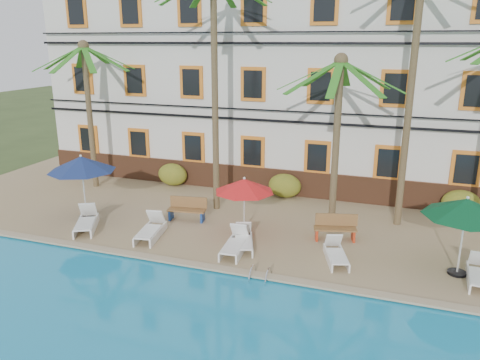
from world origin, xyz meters
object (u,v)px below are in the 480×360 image
at_px(lounger_d, 244,240).
at_px(palm_a, 88,93).
at_px(lounger_b, 151,230).
at_px(palm_b, 214,63).
at_px(pool_ladder, 260,278).
at_px(lounger_a, 86,222).
at_px(lounger_c, 235,244).
at_px(bench_right, 335,227).
at_px(umbrella_red, 244,186).
at_px(lounger_f, 479,274).
at_px(palm_d, 414,56).
at_px(umbrella_green, 466,208).
at_px(umbrella_blue, 81,164).
at_px(lounger_e, 336,254).
at_px(palm_c, 338,116).
at_px(bench_left, 187,209).

bearing_deg(lounger_d, palm_a, 154.59).
bearing_deg(lounger_b, palm_b, 72.66).
bearing_deg(pool_ladder, lounger_a, 168.44).
relative_size(lounger_c, lounger_d, 1.03).
distance_m(lounger_a, lounger_c, 5.98).
bearing_deg(lounger_b, lounger_d, 4.30).
height_order(bench_right, pool_ladder, bench_right).
bearing_deg(umbrella_red, lounger_f, -8.54).
distance_m(palm_d, lounger_d, 8.78).
xyz_separation_m(palm_b, umbrella_green, (9.13, -3.03, -3.86)).
height_order(palm_b, lounger_d, palm_b).
relative_size(palm_b, lounger_a, 4.77).
height_order(umbrella_blue, lounger_c, umbrella_blue).
relative_size(lounger_f, pool_ladder, 2.34).
height_order(lounger_e, pool_ladder, lounger_e).
bearing_deg(lounger_c, umbrella_red, 97.17).
bearing_deg(lounger_e, lounger_b, -177.78).
xyz_separation_m(lounger_a, lounger_e, (9.30, 0.40, -0.04)).
distance_m(lounger_a, pool_ladder, 7.48).
bearing_deg(palm_a, palm_b, -8.35).
relative_size(umbrella_blue, umbrella_red, 1.20).
distance_m(lounger_b, lounger_f, 10.81).
bearing_deg(lounger_d, palm_d, 38.56).
relative_size(lounger_e, lounger_f, 0.99).
bearing_deg(palm_d, palm_c, -157.77).
bearing_deg(umbrella_blue, palm_b, 31.49).
bearing_deg(palm_d, lounger_c, -139.54).
height_order(palm_d, umbrella_green, palm_d).
bearing_deg(palm_a, umbrella_green, -14.21).
height_order(lounger_e, lounger_f, lounger_f).
distance_m(palm_b, lounger_c, 7.19).
bearing_deg(lounger_d, lounger_a, -176.25).
xyz_separation_m(palm_a, lounger_b, (5.64, -4.59, -4.22)).
bearing_deg(bench_right, bench_left, -179.97).
relative_size(lounger_d, bench_right, 1.13).
relative_size(umbrella_green, lounger_d, 1.42).
xyz_separation_m(umbrella_red, umbrella_green, (7.15, -0.82, 0.28)).
bearing_deg(pool_ladder, palm_a, 148.79).
height_order(palm_c, lounger_b, palm_c).
bearing_deg(palm_b, umbrella_green, -18.38).
height_order(palm_c, lounger_c, palm_c).
bearing_deg(palm_b, umbrella_red, -48.20).
bearing_deg(pool_ladder, palm_b, 123.88).
height_order(palm_a, umbrella_blue, palm_a).
bearing_deg(pool_ladder, bench_right, 64.98).
xyz_separation_m(palm_c, lounger_f, (4.77, -3.02, -3.99)).
bearing_deg(umbrella_blue, lounger_d, -4.70).
bearing_deg(lounger_f, umbrella_red, 171.46).
relative_size(lounger_a, lounger_c, 1.09).
relative_size(umbrella_red, lounger_f, 1.26).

